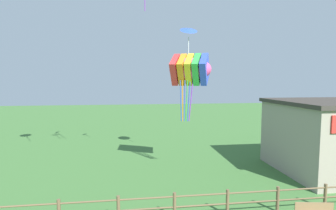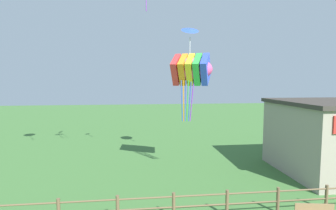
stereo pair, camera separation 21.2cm
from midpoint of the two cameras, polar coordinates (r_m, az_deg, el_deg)
The scene contains 3 objects.
wooden_fence at distance 11.60m, azimuth 1.80°, elevation -20.75°, with size 18.46×0.14×1.13m.
kite_rainbow_parafoil at distance 16.09m, azimuth 5.43°, elevation 7.68°, with size 3.16×2.84×4.16m.
kite_blue_delta at distance 18.17m, azimuth 5.16°, elevation 15.89°, with size 1.20×1.11×2.05m.
Camera 2 is at (-1.46, -4.56, 5.73)m, focal length 28.00 mm.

